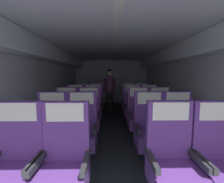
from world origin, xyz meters
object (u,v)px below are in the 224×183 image
at_px(seat_b_left_aisle, 82,131).
at_px(seat_d_left_aisle, 93,107).
at_px(seat_a_left_aisle, 64,165).
at_px(seat_d_left_window, 76,107).
at_px(seat_c_left_window, 66,116).
at_px(seat_a_left_window, 16,165).
at_px(seat_e_right_window, 129,102).
at_px(seat_a_right_window, 172,163).
at_px(seat_d_right_window, 133,107).
at_px(seat_e_left_aisle, 96,102).
at_px(seat_c_left_aisle, 89,116).
at_px(seat_b_left_window, 51,132).
at_px(seat_b_right_aisle, 179,131).
at_px(flight_attendant, 109,86).
at_px(seat_c_right_window, 139,116).
at_px(seat_d_right_aisle, 150,107).
at_px(seat_e_left_window, 82,102).
at_px(seat_c_right_aisle, 160,116).
at_px(seat_e_right_aisle, 142,101).
at_px(seat_a_right_aisle, 220,163).
at_px(seat_b_right_window, 150,131).

relative_size(seat_b_left_aisle, seat_d_left_aisle, 1.00).
distance_m(seat_a_left_aisle, seat_d_left_window, 2.83).
relative_size(seat_c_left_window, seat_d_left_window, 1.00).
xyz_separation_m(seat_a_left_window, seat_e_right_window, (1.67, 3.69, 0.00)).
bearing_deg(seat_b_left_aisle, seat_c_left_window, 119.71).
height_order(seat_a_right_window, seat_c_left_window, same).
bearing_deg(seat_d_right_window, seat_e_left_aisle, 142.27).
bearing_deg(seat_a_left_aisle, seat_c_left_aisle, 90.01).
height_order(seat_b_left_window, seat_b_right_aisle, same).
relative_size(seat_a_right_window, flight_attendant, 0.70).
height_order(seat_c_right_window, seat_d_right_window, same).
xyz_separation_m(seat_a_left_aisle, seat_c_left_window, (-0.51, 1.86, 0.00)).
xyz_separation_m(seat_d_right_aisle, seat_e_left_window, (-2.15, 0.93, 0.00)).
distance_m(seat_c_right_window, flight_attendant, 2.18).
relative_size(seat_b_right_aisle, seat_e_right_window, 1.00).
distance_m(seat_d_left_aisle, seat_e_right_window, 1.48).
distance_m(seat_c_left_window, flight_attendant, 2.28).
bearing_deg(seat_e_left_window, seat_d_right_window, -28.90).
bearing_deg(seat_d_left_aisle, seat_a_left_aisle, -90.00).
height_order(seat_a_right_window, seat_d_right_aisle, same).
relative_size(seat_c_right_aisle, flight_attendant, 0.70).
bearing_deg(seat_c_left_aisle, seat_e_left_window, 105.13).
bearing_deg(flight_attendant, seat_e_right_aisle, -11.17).
xyz_separation_m(seat_c_right_window, seat_e_right_aisle, (0.50, 1.86, 0.00)).
bearing_deg(seat_d_right_aisle, flight_attendant, 137.79).
height_order(seat_a_left_aisle, flight_attendant, flight_attendant).
bearing_deg(flight_attendant, seat_d_left_window, -137.24).
bearing_deg(seat_c_right_window, seat_c_right_aisle, 2.06).
relative_size(seat_a_left_aisle, seat_c_left_aisle, 1.00).
bearing_deg(seat_b_left_window, seat_c_right_window, 28.96).
height_order(seat_d_right_aisle, seat_e_left_window, same).
bearing_deg(seat_b_right_aisle, seat_e_right_aisle, 90.05).
relative_size(seat_a_left_aisle, seat_d_right_aisle, 1.00).
bearing_deg(seat_b_left_window, seat_a_right_window, -29.09).
bearing_deg(seat_d_right_aisle, seat_d_right_window, 178.41).
xyz_separation_m(seat_a_right_aisle, seat_c_right_window, (-0.51, 1.84, 0.00)).
bearing_deg(seat_d_right_window, seat_e_right_aisle, 61.74).
bearing_deg(seat_e_right_window, seat_d_left_window, -150.97).
xyz_separation_m(seat_b_right_window, seat_d_right_aisle, (0.49, 1.84, 0.00)).
height_order(seat_c_right_window, seat_d_left_aisle, same).
xyz_separation_m(seat_b_right_window, seat_e_right_aisle, (0.49, 2.77, 0.00)).
relative_size(seat_c_left_aisle, seat_d_left_aisle, 1.00).
relative_size(seat_a_right_window, seat_d_right_window, 1.00).
relative_size(seat_a_left_window, seat_e_right_window, 1.00).
relative_size(seat_b_left_window, seat_d_left_aisle, 1.00).
bearing_deg(seat_e_right_aisle, seat_c_left_aisle, -131.81).
distance_m(seat_b_left_window, seat_d_left_window, 1.85).
distance_m(seat_e_left_aisle, seat_e_right_aisle, 1.66).
xyz_separation_m(seat_d_right_window, seat_e_right_aisle, (0.49, 0.92, 0.00)).
bearing_deg(seat_e_right_aisle, seat_a_left_window, -120.40).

